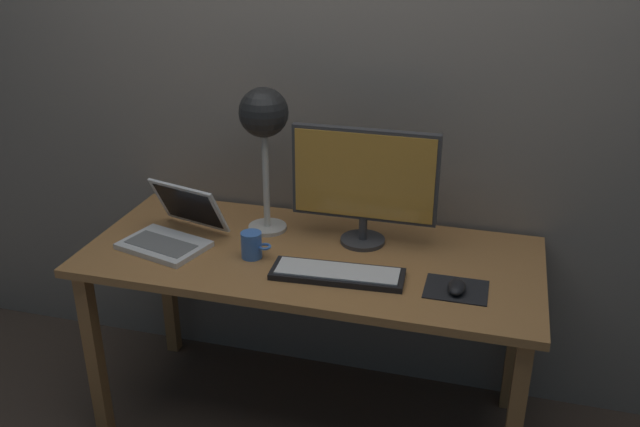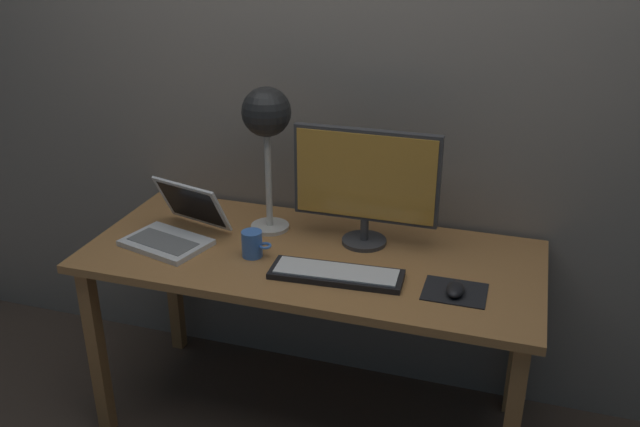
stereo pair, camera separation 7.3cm
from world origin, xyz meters
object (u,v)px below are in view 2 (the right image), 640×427
(mouse, at_px, (455,289))
(coffee_mug, at_px, (253,244))
(monitor, at_px, (366,180))
(keyboard_main, at_px, (336,274))
(laptop, at_px, (178,224))
(desk_lamp, at_px, (267,121))

(mouse, bearing_deg, coffee_mug, 175.54)
(monitor, bearing_deg, keyboard_main, -95.51)
(keyboard_main, height_order, laptop, laptop)
(monitor, distance_m, desk_lamp, 0.41)
(keyboard_main, bearing_deg, desk_lamp, 140.37)
(desk_lamp, relative_size, mouse, 5.67)
(desk_lamp, bearing_deg, keyboard_main, -39.63)
(monitor, distance_m, mouse, 0.50)
(monitor, height_order, mouse, monitor)
(mouse, bearing_deg, monitor, 143.33)
(coffee_mug, bearing_deg, laptop, 170.85)
(keyboard_main, distance_m, laptop, 0.64)
(keyboard_main, relative_size, laptop, 1.22)
(laptop, distance_m, mouse, 1.03)
(laptop, distance_m, desk_lamp, 0.50)
(desk_lamp, distance_m, mouse, 0.88)
(monitor, distance_m, coffee_mug, 0.45)
(laptop, height_order, mouse, laptop)
(desk_lamp, xyz_separation_m, mouse, (0.73, -0.28, -0.40))
(laptop, xyz_separation_m, coffee_mug, (0.31, -0.05, -0.01))
(laptop, bearing_deg, mouse, -5.91)
(keyboard_main, relative_size, desk_lamp, 0.82)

